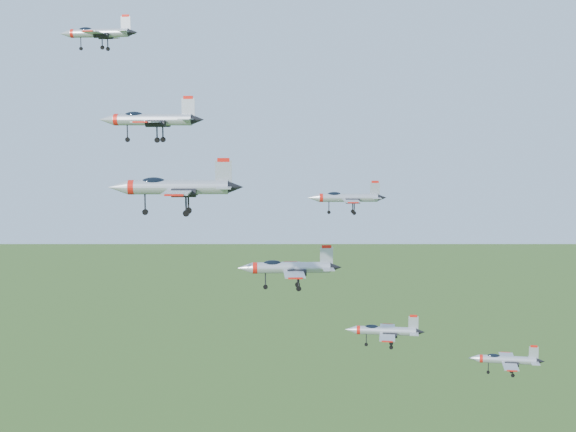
{
  "coord_description": "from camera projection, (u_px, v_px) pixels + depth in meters",
  "views": [
    {
      "loc": [
        1.11,
        -103.15,
        152.18
      ],
      "look_at": [
        11.24,
        -0.07,
        139.93
      ],
      "focal_mm": 50.0,
      "sensor_mm": 36.0,
      "label": 1
    }
  ],
  "objects": [
    {
      "name": "jet_lead",
      "position": [
        97.0,
        33.0,
        111.56
      ],
      "size": [
        11.31,
        9.58,
        3.06
      ],
      "rotation": [
        0.0,
        0.0,
        -0.25
      ],
      "color": "#9EA3AA"
    },
    {
      "name": "jet_left_high",
      "position": [
        150.0,
        119.0,
        102.11
      ],
      "size": [
        13.82,
        11.68,
        3.73
      ],
      "rotation": [
        0.0,
        0.0,
        -0.24
      ],
      "color": "#9EA3AA"
    },
    {
      "name": "jet_right_high",
      "position": [
        174.0,
        187.0,
        82.26
      ],
      "size": [
        13.97,
        11.56,
        3.73
      ],
      "rotation": [
        0.0,
        0.0,
        -0.07
      ],
      "color": "#9EA3AA"
    },
    {
      "name": "jet_left_low",
      "position": [
        346.0,
        198.0,
        109.94
      ],
      "size": [
        10.93,
        9.04,
        2.92
      ],
      "rotation": [
        0.0,
        0.0,
        -0.07
      ],
      "color": "#9EA3AA"
    },
    {
      "name": "jet_right_low",
      "position": [
        288.0,
        267.0,
        96.4
      ],
      "size": [
        12.71,
        10.49,
        3.4
      ],
      "rotation": [
        0.0,
        0.0,
        -0.05
      ],
      "color": "#9EA3AA"
    },
    {
      "name": "jet_trail",
      "position": [
        384.0,
        331.0,
        108.0
      ],
      "size": [
        10.74,
        9.06,
        2.89
      ],
      "rotation": [
        0.0,
        0.0,
        -0.23
      ],
      "color": "#9EA3AA"
    },
    {
      "name": "jet_extra",
      "position": [
        505.0,
        360.0,
        119.94
      ],
      "size": [
        11.09,
        9.41,
        3.0
      ],
      "rotation": [
        0.0,
        0.0,
        -0.26
      ],
      "color": "#9EA3AA"
    }
  ]
}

